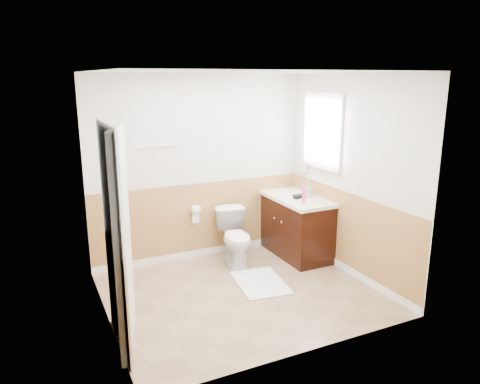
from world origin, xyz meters
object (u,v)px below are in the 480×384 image
vanity_cabinet (296,228)px  lotion_bottle (304,195)px  toilet (236,237)px  bath_mat (260,283)px  soap_dispenser (308,190)px

vanity_cabinet → lotion_bottle: lotion_bottle is taller
toilet → bath_mat: 0.80m
lotion_bottle → vanity_cabinet: bearing=71.9°
toilet → vanity_cabinet: size_ratio=0.66×
vanity_cabinet → lotion_bottle: size_ratio=5.00×
lotion_bottle → soap_dispenser: lotion_bottle is taller
bath_mat → vanity_cabinet: vanity_cabinet is taller
vanity_cabinet → soap_dispenser: size_ratio=5.45×
bath_mat → soap_dispenser: soap_dispenser is taller
soap_dispenser → toilet: bearing=169.7°
soap_dispenser → lotion_bottle: bearing=-134.9°
toilet → soap_dispenser: bearing=-2.2°
vanity_cabinet → lotion_bottle: bearing=-108.1°
bath_mat → soap_dispenser: 1.48m
toilet → vanity_cabinet: 0.90m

